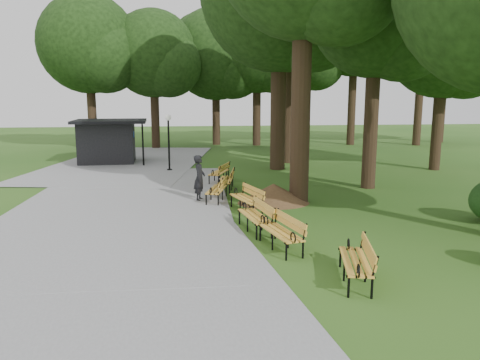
{
  "coord_description": "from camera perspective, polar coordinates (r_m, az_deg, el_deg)",
  "views": [
    {
      "loc": [
        -1.72,
        -13.88,
        3.82
      ],
      "look_at": [
        0.21,
        1.17,
        1.1
      ],
      "focal_mm": 34.35,
      "sensor_mm": 36.0,
      "label": 1
    }
  ],
  "objects": [
    {
      "name": "bench_6",
      "position": [
        21.13,
        -2.62,
        0.94
      ],
      "size": [
        1.28,
        2.0,
        0.88
      ],
      "primitive_type": null,
      "rotation": [
        0.0,
        0.0,
        -1.94
      ],
      "color": "gold",
      "rests_on": "ground"
    },
    {
      "name": "bench_1",
      "position": [
        11.81,
        5.05,
        -6.51
      ],
      "size": [
        1.03,
        1.99,
        0.88
      ],
      "primitive_type": null,
      "rotation": [
        0.0,
        0.0,
        -1.36
      ],
      "color": "gold",
      "rests_on": "ground"
    },
    {
      "name": "bench_2",
      "position": [
        13.33,
        1.85,
        -4.53
      ],
      "size": [
        0.94,
        1.98,
        0.88
      ],
      "primitive_type": null,
      "rotation": [
        0.0,
        0.0,
        -1.41
      ],
      "color": "gold",
      "rests_on": "ground"
    },
    {
      "name": "bench_0",
      "position": [
        10.05,
        14.12,
        -9.8
      ],
      "size": [
        1.08,
        2.0,
        0.88
      ],
      "primitive_type": null,
      "rotation": [
        0.0,
        0.0,
        -1.82
      ],
      "color": "gold",
      "rests_on": "ground"
    },
    {
      "name": "lawn_tree_4",
      "position": [
        27.91,
        6.23,
        20.14
      ],
      "size": [
        6.52,
        6.52,
        12.02
      ],
      "color": "black",
      "rests_on": "ground"
    },
    {
      "name": "path",
      "position": [
        17.45,
        -14.65,
        -2.72
      ],
      "size": [
        12.0,
        38.0,
        0.06
      ],
      "primitive_type": "cube",
      "color": "gray",
      "rests_on": "ground"
    },
    {
      "name": "dirt_mound",
      "position": [
        16.93,
        4.18,
        -1.65
      ],
      "size": [
        2.23,
        2.23,
        0.72
      ],
      "primitive_type": "cone",
      "color": "#47301C",
      "rests_on": "ground"
    },
    {
      "name": "tree_backdrop",
      "position": [
        37.86,
        5.12,
        16.78
      ],
      "size": [
        36.32,
        9.94,
        16.42
      ],
      "primitive_type": null,
      "color": "black",
      "rests_on": "ground"
    },
    {
      "name": "ground",
      "position": [
        14.5,
        -0.24,
        -5.11
      ],
      "size": [
        100.0,
        100.0,
        0.0
      ],
      "primitive_type": "plane",
      "color": "#295117",
      "rests_on": "ground"
    },
    {
      "name": "bench_4",
      "position": [
        17.18,
        -2.93,
        -1.2
      ],
      "size": [
        1.13,
        2.0,
        0.88
      ],
      "primitive_type": null,
      "rotation": [
        0.0,
        0.0,
        -1.84
      ],
      "color": "gold",
      "rests_on": "ground"
    },
    {
      "name": "lawn_tree_1",
      "position": [
        20.47,
        16.59,
        19.31
      ],
      "size": [
        5.34,
        5.34,
        9.95
      ],
      "color": "black",
      "rests_on": "ground"
    },
    {
      "name": "lamp_post",
      "position": [
        24.43,
        -8.88,
        6.13
      ],
      "size": [
        0.32,
        0.32,
        2.98
      ],
      "color": "black",
      "rests_on": "ground"
    },
    {
      "name": "bench_5",
      "position": [
        19.16,
        -1.77,
        -0.01
      ],
      "size": [
        0.99,
        1.99,
        0.88
      ],
      "primitive_type": null,
      "rotation": [
        0.0,
        0.0,
        -1.76
      ],
      "color": "gold",
      "rests_on": "ground"
    },
    {
      "name": "lawn_tree_5",
      "position": [
        26.8,
        23.95,
        15.25
      ],
      "size": [
        5.67,
        5.67,
        9.47
      ],
      "color": "black",
      "rests_on": "ground"
    },
    {
      "name": "kiosk",
      "position": [
        28.39,
        -16.18,
        4.62
      ],
      "size": [
        4.25,
        3.74,
        2.56
      ],
      "primitive_type": null,
      "rotation": [
        0.0,
        0.0,
        0.05
      ],
      "color": "black",
      "rests_on": "ground"
    },
    {
      "name": "bench_3",
      "position": [
        15.58,
        0.77,
        -2.37
      ],
      "size": [
        1.11,
        2.0,
        0.88
      ],
      "primitive_type": null,
      "rotation": [
        0.0,
        0.0,
        -1.31
      ],
      "color": "gold",
      "rests_on": "ground"
    },
    {
      "name": "person",
      "position": [
        17.24,
        -5.06,
        0.24
      ],
      "size": [
        0.56,
        0.71,
        1.73
      ],
      "primitive_type": "imported",
      "rotation": [
        0.0,
        0.0,
        1.32
      ],
      "color": "black",
      "rests_on": "ground"
    }
  ]
}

